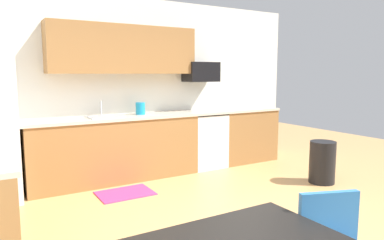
% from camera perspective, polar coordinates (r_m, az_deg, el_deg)
% --- Properties ---
extents(ground_plane, '(12.00, 12.00, 0.00)m').
position_cam_1_polar(ground_plane, '(3.76, 8.18, -17.06)').
color(ground_plane, tan).
extents(wall_back, '(5.80, 0.10, 2.70)m').
position_cam_1_polar(wall_back, '(5.73, -8.51, 5.33)').
color(wall_back, silver).
rests_on(wall_back, ground).
extents(cabinet_run_back, '(2.45, 0.60, 0.90)m').
position_cam_1_polar(cabinet_run_back, '(5.33, -12.11, -4.68)').
color(cabinet_run_back, olive).
rests_on(cabinet_run_back, ground).
extents(cabinet_run_back_right, '(1.10, 0.60, 0.90)m').
position_cam_1_polar(cabinet_run_back_right, '(6.47, 8.24, -2.45)').
color(cabinet_run_back_right, olive).
rests_on(cabinet_run_back_right, ground).
extents(countertop_back, '(4.80, 0.64, 0.04)m').
position_cam_1_polar(countertop_back, '(5.44, -7.02, 0.70)').
color(countertop_back, beige).
rests_on(countertop_back, cabinet_run_back).
extents(upper_cabinets_back, '(2.20, 0.34, 0.70)m').
position_cam_1_polar(upper_cabinets_back, '(5.42, -10.71, 10.98)').
color(upper_cabinets_back, olive).
extents(oven_range, '(0.60, 0.60, 0.91)m').
position_cam_1_polar(oven_range, '(5.98, 1.90, -3.14)').
color(oven_range, white).
rests_on(oven_range, ground).
extents(microwave, '(0.54, 0.36, 0.32)m').
position_cam_1_polar(microwave, '(5.96, 1.42, 7.67)').
color(microwave, black).
extents(sink_basin, '(0.48, 0.40, 0.14)m').
position_cam_1_polar(sink_basin, '(5.22, -13.68, -0.19)').
color(sink_basin, '#A5A8AD').
rests_on(sink_basin, countertop_back).
extents(sink_faucet, '(0.02, 0.02, 0.24)m').
position_cam_1_polar(sink_faucet, '(5.37, -14.30, 1.72)').
color(sink_faucet, '#B2B5BA').
rests_on(sink_faucet, countertop_back).
extents(trash_bin, '(0.36, 0.36, 0.60)m').
position_cam_1_polar(trash_bin, '(5.45, 20.06, -6.33)').
color(trash_bin, black).
rests_on(trash_bin, ground).
extents(floor_mat, '(0.70, 0.50, 0.01)m').
position_cam_1_polar(floor_mat, '(4.82, -10.61, -11.42)').
color(floor_mat, '#CC3372').
rests_on(floor_mat, ground).
extents(kettle, '(0.14, 0.14, 0.20)m').
position_cam_1_polar(kettle, '(5.43, -8.23, 1.73)').
color(kettle, '#198CBF').
rests_on(kettle, countertop_back).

